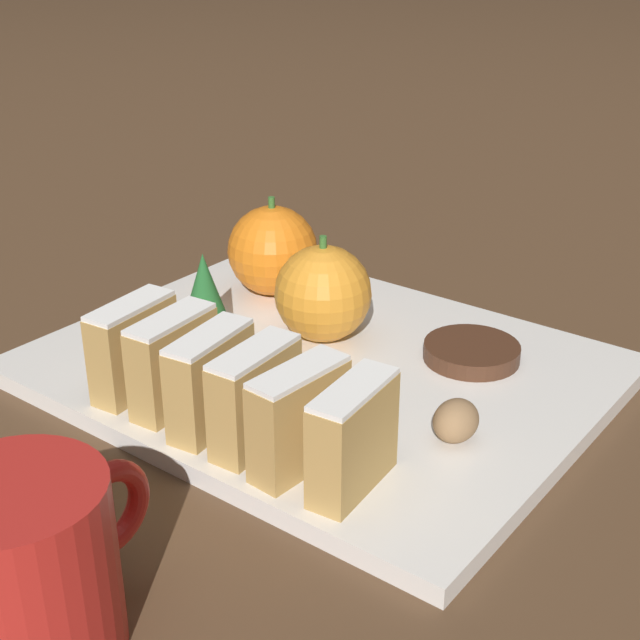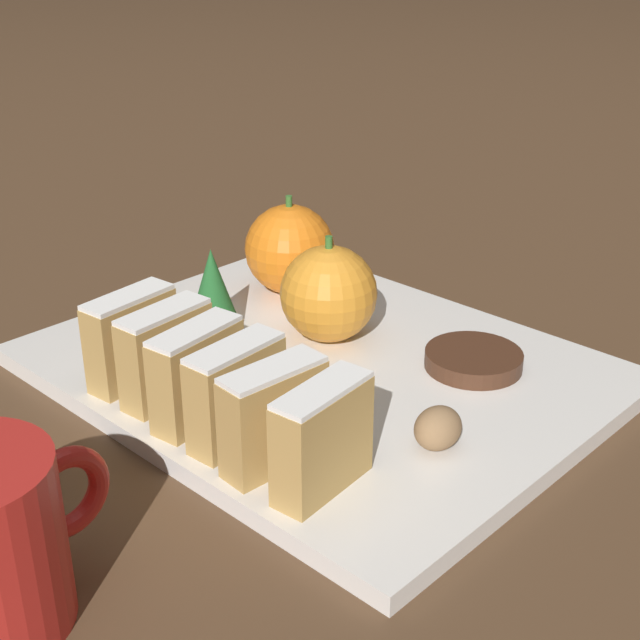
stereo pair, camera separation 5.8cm
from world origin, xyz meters
TOP-DOWN VIEW (x-y plane):
  - ground_plane at (0.00, 0.00)m, footprint 6.00×6.00m
  - serving_platter at (0.00, 0.00)m, footprint 0.28×0.36m
  - stollen_slice_front at (-0.10, -0.10)m, footprint 0.06×0.03m
  - stollen_slice_second at (-0.11, -0.07)m, footprint 0.06×0.03m
  - stollen_slice_third at (-0.10, -0.03)m, footprint 0.06×0.03m
  - stollen_slice_fourth at (-0.10, 0.00)m, footprint 0.06×0.03m
  - stollen_slice_fifth at (-0.10, 0.03)m, footprint 0.06×0.03m
  - stollen_slice_sixth at (-0.10, 0.07)m, footprint 0.06×0.03m
  - orange_near at (0.03, 0.02)m, footprint 0.07×0.07m
  - orange_far at (0.07, 0.10)m, footprint 0.07×0.07m
  - walnut at (-0.03, -0.12)m, footprint 0.03×0.02m
  - chocolate_cookie at (0.06, -0.08)m, footprint 0.06×0.06m
  - evergreen_sprig at (-0.02, 0.09)m, footprint 0.04×0.04m

SIDE VIEW (x-z plane):
  - ground_plane at x=0.00m, z-range 0.00..0.00m
  - serving_platter at x=0.00m, z-range 0.00..0.01m
  - chocolate_cookie at x=0.06m, z-range 0.01..0.02m
  - walnut at x=-0.03m, z-range 0.01..0.04m
  - stollen_slice_front at x=-0.10m, z-range 0.01..0.07m
  - stollen_slice_second at x=-0.11m, z-range 0.01..0.07m
  - stollen_slice_third at x=-0.10m, z-range 0.01..0.07m
  - stollen_slice_fourth at x=-0.10m, z-range 0.01..0.07m
  - stollen_slice_fifth at x=-0.10m, z-range 0.01..0.07m
  - stollen_slice_sixth at x=-0.10m, z-range 0.01..0.07m
  - evergreen_sprig at x=-0.02m, z-range 0.01..0.07m
  - orange_near at x=0.03m, z-range 0.01..0.08m
  - orange_far at x=0.07m, z-range 0.01..0.09m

